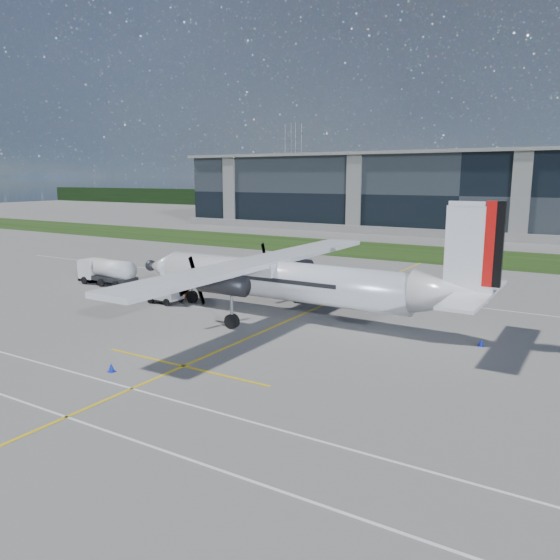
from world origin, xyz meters
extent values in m
plane|color=slate|center=(0.00, 40.00, 0.00)|extent=(400.00, 400.00, 0.00)
cube|color=black|center=(0.00, 48.00, 0.02)|extent=(400.00, 18.00, 0.04)
cube|color=black|center=(0.00, 80.00, 7.50)|extent=(120.00, 20.00, 15.00)
cube|color=black|center=(0.00, 140.00, 3.00)|extent=(400.00, 6.00, 6.00)
cube|color=yellow|center=(3.00, 10.00, 0.01)|extent=(0.20, 70.00, 0.01)
cube|color=white|center=(0.00, -14.00, 0.01)|extent=(90.00, 0.15, 0.01)
imported|color=#F25907|center=(-8.10, 7.21, 1.09)|extent=(0.82, 1.01, 2.17)
cone|color=#0B20BE|center=(-10.40, 8.01, 0.25)|extent=(0.36, 0.36, 0.50)
cone|color=#0B20BE|center=(16.95, 7.03, 0.25)|extent=(0.36, 0.36, 0.50)
cone|color=#0B20BE|center=(-11.45, 5.63, 0.25)|extent=(0.36, 0.36, 0.50)
cone|color=#0B20BE|center=(0.32, 22.31, 0.25)|extent=(0.36, 0.36, 0.50)
cone|color=#0B20BE|center=(0.14, -8.80, 0.25)|extent=(0.36, 0.36, 0.50)
camera|label=1|loc=(23.53, -28.83, 10.83)|focal=35.00mm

